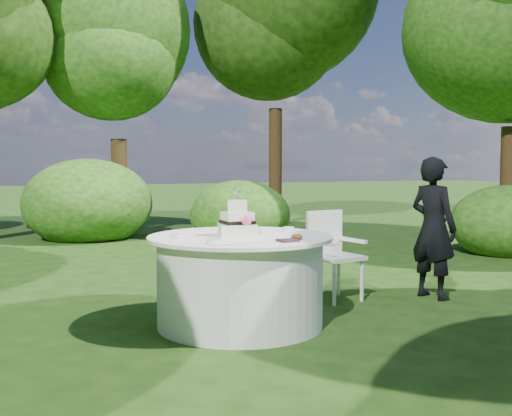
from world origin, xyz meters
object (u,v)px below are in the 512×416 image
at_px(table, 240,280).
at_px(chair, 332,248).
at_px(napkins, 287,240).
at_px(guest, 433,228).
at_px(cake, 237,222).

height_order(table, chair, chair).
distance_m(napkins, guest, 2.16).
height_order(napkins, cake, cake).
height_order(guest, cake, guest).
xyz_separation_m(napkins, chair, (1.09, 1.07, -0.26)).
distance_m(napkins, cake, 0.58).
xyz_separation_m(table, chair, (1.26, 0.54, 0.13)).
distance_m(guest, cake, 2.25).
xyz_separation_m(napkins, table, (-0.17, 0.53, -0.39)).
distance_m(guest, chair, 1.07).
relative_size(table, chair, 1.73).
bearing_deg(chair, cake, -157.39).
relative_size(napkins, table, 0.09).
bearing_deg(guest, chair, 56.88).
bearing_deg(chair, table, -156.76).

